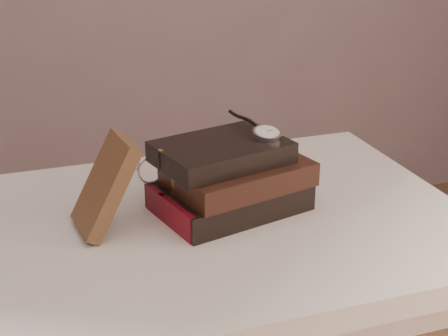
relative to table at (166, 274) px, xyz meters
name	(u,v)px	position (x,y,z in m)	size (l,w,h in m)	color
table	(166,274)	(0.00, 0.00, 0.00)	(1.00, 0.60, 0.75)	silver
book_stack	(230,178)	(0.12, 0.02, 0.15)	(0.27, 0.21, 0.12)	black
journal	(105,186)	(-0.09, 0.02, 0.17)	(0.02, 0.10, 0.16)	#432B19
pocket_watch	(264,132)	(0.18, 0.03, 0.22)	(0.06, 0.15, 0.02)	silver
eyeglasses	(162,166)	(0.02, 0.08, 0.16)	(0.12, 0.13, 0.05)	silver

